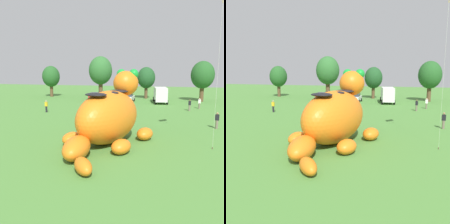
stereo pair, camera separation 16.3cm
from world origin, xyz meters
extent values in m
plane|color=#4C8438|center=(0.00, 0.00, 0.00)|extent=(160.00, 160.00, 0.00)
ellipsoid|color=orange|center=(1.24, 0.49, 2.15)|extent=(5.39, 8.28, 4.29)
ellipsoid|color=orange|center=(1.95, 3.66, 4.75)|extent=(2.75, 2.93, 2.27)
sphere|color=green|center=(1.42, 4.13, 5.60)|extent=(0.91, 0.91, 0.91)
sphere|color=green|center=(2.63, 3.85, 5.60)|extent=(0.91, 0.91, 0.91)
ellipsoid|color=black|center=(1.62, 2.17, 4.12)|extent=(1.98, 1.71, 0.29)
ellipsoid|color=black|center=(1.24, 0.49, 4.12)|extent=(1.98, 1.71, 0.29)
ellipsoid|color=black|center=(0.83, -1.37, 4.12)|extent=(1.98, 1.71, 0.29)
ellipsoid|color=orange|center=(-0.63, 3.06, 0.52)|extent=(1.68, 2.08, 1.05)
ellipsoid|color=orange|center=(4.03, 2.02, 0.52)|extent=(1.68, 2.08, 1.05)
ellipsoid|color=orange|center=(-1.35, -1.08, 0.52)|extent=(1.68, 2.08, 1.05)
ellipsoid|color=orange|center=(2.93, -2.03, 0.52)|extent=(1.68, 2.08, 1.05)
ellipsoid|color=orange|center=(0.29, -3.79, 0.75)|extent=(2.15, 3.63, 1.50)
ellipsoid|color=orange|center=(1.66, -5.99, 0.46)|extent=(1.95, 2.11, 0.92)
cube|color=red|center=(-9.82, 27.36, 0.72)|extent=(2.30, 4.31, 0.80)
cube|color=#2D333D|center=(-9.80, 27.21, 1.42)|extent=(1.78, 2.17, 0.60)
cylinder|color=black|center=(-10.85, 28.48, 0.32)|extent=(0.33, 0.67, 0.64)
cylinder|color=black|center=(-9.17, 28.74, 0.32)|extent=(0.33, 0.67, 0.64)
cylinder|color=black|center=(-10.47, 25.97, 0.32)|extent=(0.33, 0.67, 0.64)
cylinder|color=black|center=(-8.79, 26.23, 0.32)|extent=(0.33, 0.67, 0.64)
cube|color=#1E7238|center=(-6.27, 27.60, 0.72)|extent=(2.34, 4.32, 0.80)
cube|color=#2D333D|center=(-6.25, 27.45, 1.42)|extent=(1.79, 2.18, 0.60)
cylinder|color=black|center=(-7.32, 28.71, 0.32)|extent=(0.34, 0.67, 0.64)
cylinder|color=black|center=(-5.64, 28.99, 0.32)|extent=(0.34, 0.67, 0.64)
cylinder|color=black|center=(-6.91, 26.21, 0.32)|extent=(0.34, 0.67, 0.64)
cylinder|color=black|center=(-5.23, 26.48, 0.32)|extent=(0.34, 0.67, 0.64)
cube|color=white|center=(-2.83, 27.63, 0.72)|extent=(1.85, 4.16, 0.80)
cube|color=#2D333D|center=(-2.82, 27.48, 1.42)|extent=(1.57, 2.02, 0.60)
cylinder|color=black|center=(-3.72, 28.86, 0.32)|extent=(0.26, 0.65, 0.64)
cylinder|color=black|center=(-2.03, 28.93, 0.32)|extent=(0.26, 0.65, 0.64)
cylinder|color=black|center=(-3.63, 26.32, 0.32)|extent=(0.26, 0.65, 0.64)
cylinder|color=black|center=(-1.93, 26.39, 0.32)|extent=(0.26, 0.65, 0.64)
cube|color=silver|center=(2.70, 30.33, 1.40)|extent=(2.28, 2.12, 1.90)
cube|color=silver|center=(3.26, 27.18, 1.70)|extent=(2.87, 4.90, 2.50)
cylinder|color=black|center=(1.72, 30.15, 0.45)|extent=(0.43, 0.94, 0.90)
cylinder|color=black|center=(3.69, 30.50, 0.45)|extent=(0.43, 0.94, 0.90)
cylinder|color=black|center=(2.51, 25.41, 0.45)|extent=(0.43, 0.94, 0.90)
cylinder|color=black|center=(4.58, 25.78, 0.45)|extent=(0.43, 0.94, 0.90)
cylinder|color=brown|center=(-22.58, 32.77, 1.26)|extent=(0.72, 0.72, 2.53)
ellipsoid|color=#235623|center=(-22.58, 32.77, 4.75)|extent=(4.04, 4.04, 4.85)
cylinder|color=brown|center=(-10.54, 33.38, 1.62)|extent=(0.93, 0.93, 3.24)
ellipsoid|color=#2D662D|center=(-10.54, 33.38, 6.10)|extent=(5.19, 5.19, 6.22)
cylinder|color=brown|center=(-0.54, 34.91, 1.21)|extent=(0.69, 0.69, 2.41)
ellipsoid|color=#1E4C23|center=(-0.54, 34.91, 4.53)|extent=(3.86, 3.86, 4.63)
cylinder|color=brown|center=(10.79, 32.25, 1.39)|extent=(0.79, 0.79, 2.78)
ellipsoid|color=#235623|center=(10.79, 32.25, 5.22)|extent=(4.44, 4.44, 5.33)
cylinder|color=black|center=(-11.80, 12.46, 0.44)|extent=(0.26, 0.26, 0.88)
cube|color=gold|center=(-11.80, 12.46, 1.18)|extent=(0.38, 0.22, 0.60)
sphere|color=tan|center=(-11.80, 12.46, 1.60)|extent=(0.22, 0.22, 0.22)
cylinder|color=#726656|center=(8.20, 19.39, 0.44)|extent=(0.26, 0.26, 0.88)
cube|color=black|center=(8.20, 19.39, 1.18)|extent=(0.38, 0.22, 0.60)
sphere|color=brown|center=(8.20, 19.39, 1.60)|extent=(0.22, 0.22, 0.22)
cylinder|color=#726656|center=(9.77, 22.11, 0.44)|extent=(0.26, 0.26, 0.88)
cube|color=white|center=(9.77, 22.11, 1.18)|extent=(0.38, 0.22, 0.60)
sphere|color=tan|center=(9.77, 22.11, 1.60)|extent=(0.22, 0.22, 0.22)
cylinder|color=#726656|center=(10.55, 8.13, 0.44)|extent=(0.26, 0.26, 0.88)
cube|color=black|center=(10.55, 8.13, 1.18)|extent=(0.38, 0.22, 0.60)
sphere|color=#9E7051|center=(10.55, 8.13, 1.60)|extent=(0.22, 0.22, 0.22)
cylinder|color=brown|center=(9.36, 0.89, 0.07)|extent=(0.06, 0.06, 0.15)
cylinder|color=silver|center=(9.36, 0.89, 6.06)|extent=(0.01, 0.01, 11.81)
camera|label=1|loc=(6.85, -18.10, 5.78)|focal=38.65mm
camera|label=2|loc=(7.01, -18.06, 5.78)|focal=38.65mm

